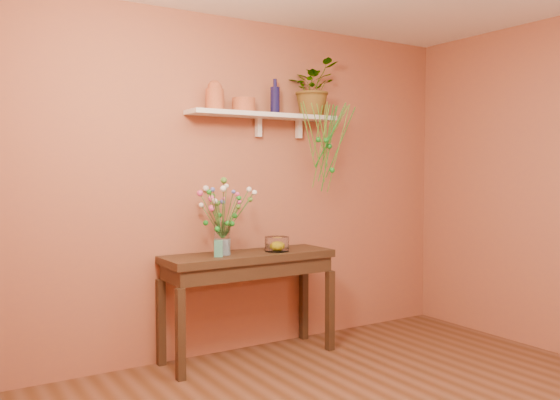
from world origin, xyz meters
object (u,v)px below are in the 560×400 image
object	(u,v)px
bouquet	(222,203)
glass_bowl	(277,245)
sideboard	(249,268)
spider_plant	(312,88)
blue_bottle	(275,100)
glass_vase	(222,241)
terracotta_jug	(215,96)

from	to	relation	value
bouquet	glass_bowl	size ratio (longest dim) A/B	2.60
sideboard	spider_plant	bearing A→B (deg)	9.55
blue_bottle	bouquet	distance (m)	1.01
glass_vase	bouquet	bearing A→B (deg)	-114.78
blue_bottle	spider_plant	distance (m)	0.38
sideboard	terracotta_jug	bearing A→B (deg)	154.26
glass_vase	glass_bowl	bearing A→B (deg)	-5.94
bouquet	blue_bottle	bearing A→B (deg)	13.99
sideboard	terracotta_jug	distance (m)	1.36
blue_bottle	glass_bowl	xyz separation A→B (m)	(-0.09, -0.18, -1.17)
terracotta_jug	blue_bottle	distance (m)	0.56
glass_vase	glass_bowl	distance (m)	0.47
terracotta_jug	spider_plant	world-z (taller)	spider_plant
terracotta_jug	glass_vase	bearing A→B (deg)	-86.62
glass_vase	bouquet	xyz separation A→B (m)	(-0.00, -0.01, 0.29)
bouquet	terracotta_jug	bearing A→B (deg)	90.75
spider_plant	blue_bottle	bearing A→B (deg)	176.82
sideboard	terracotta_jug	xyz separation A→B (m)	(-0.23, 0.11, 1.34)
spider_plant	glass_bowl	world-z (taller)	spider_plant
glass_vase	bouquet	distance (m)	0.29
blue_bottle	glass_bowl	size ratio (longest dim) A/B	1.49
terracotta_jug	glass_bowl	world-z (taller)	terracotta_jug
terracotta_jug	sideboard	bearing A→B (deg)	-25.74
sideboard	bouquet	distance (m)	0.57
spider_plant	glass_bowl	distance (m)	1.38
glass_vase	glass_bowl	size ratio (longest dim) A/B	1.34
spider_plant	glass_vase	world-z (taller)	spider_plant
glass_vase	bouquet	size ratio (longest dim) A/B	0.52
sideboard	glass_bowl	bearing A→B (deg)	-10.04
blue_bottle	spider_plant	xyz separation A→B (m)	(0.36, -0.02, 0.12)
bouquet	spider_plant	bearing A→B (deg)	7.40
blue_bottle	bouquet	xyz separation A→B (m)	(-0.56, -0.14, -0.83)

